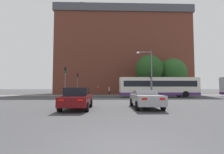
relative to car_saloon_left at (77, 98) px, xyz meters
The scene contains 18 objects.
ground_plane 8.50m from the car_saloon_left, 73.14° to the right, with size 400.00×400.00×0.00m, color #3D3D3F.
stop_line_strip 12.18m from the car_saloon_left, 78.35° to the left, with size 9.28×0.30×0.01m, color silver.
far_pavement 23.72m from the car_saloon_left, 84.05° to the left, with size 70.31×2.50×0.01m, color gray.
brick_civic_building 36.95m from the car_saloon_left, 79.91° to the left, with size 33.38×15.75×23.71m.
car_saloon_left is the anchor object (origin of this frame).
car_roadster_right 5.00m from the car_saloon_left, ahead, with size 1.97×4.67×1.32m.
bus_crossing_lead 18.60m from the car_saloon_left, 56.07° to the left, with size 12.40×2.77×3.14m.
traffic_light_near_right 15.50m from the car_saloon_left, 56.36° to the left, with size 0.26×0.31×3.77m.
traffic_light_far_left 23.16m from the car_saloon_left, 99.33° to the left, with size 0.26×0.31×4.43m.
traffic_light_far_right 24.10m from the car_saloon_left, 70.04° to the left, with size 0.26×0.31×3.86m.
traffic_light_near_left 13.18m from the car_saloon_left, 106.89° to the left, with size 0.26×0.31×4.42m.
street_lamp_junction 14.38m from the car_saloon_left, 55.60° to the left, with size 2.23×0.36×6.59m.
pedestrian_waiting 24.32m from the car_saloon_left, 83.76° to the left, with size 0.30×0.44×1.76m.
pedestrian_walking_east 23.57m from the car_saloon_left, 89.31° to the left, with size 0.35×0.45×1.85m.
pedestrian_walking_west 24.74m from the car_saloon_left, 77.94° to the left, with size 0.45×0.41×1.71m.
tree_by_building 29.41m from the car_saloon_left, 60.12° to the left, with size 4.77×4.77×7.46m.
tree_kerbside 28.99m from the car_saloon_left, 56.08° to the left, with size 5.72×5.72×7.70m.
tree_distant 25.70m from the car_saloon_left, 64.74° to the left, with size 5.55×5.55×8.23m.
Camera 1 is at (-0.39, -4.23, 1.49)m, focal length 28.00 mm.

